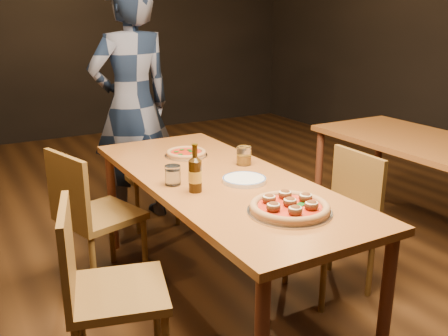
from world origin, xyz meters
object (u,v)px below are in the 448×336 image
pizza_margherita (186,153)px  beer_bottle (195,175)px  chair_main_sw (100,214)px  chair_end (148,173)px  pizza_meatball (290,207)px  amber_glass (244,156)px  diner (132,106)px  chair_main_e (330,222)px  water_glass (173,175)px  table_main (220,190)px  chair_main_nw (118,291)px  plate_stack (244,180)px

pizza_margherita → beer_bottle: size_ratio=1.11×
chair_main_sw → chair_end: bearing=-55.2°
chair_end → pizza_meatball: chair_end is taller
chair_main_sw → amber_glass: 0.94m
chair_main_sw → diner: diner is taller
chair_end → chair_main_e: bearing=-71.2°
chair_main_sw → chair_end: 0.95m
chair_main_e → water_glass: chair_main_e is taller
beer_bottle → table_main: bearing=31.7°
pizza_meatball → amber_glass: 0.77m
chair_main_sw → chair_main_e: chair_main_sw is taller
chair_main_e → pizza_margherita: size_ratio=3.25×
chair_main_sw → diner: 1.13m
beer_bottle → water_glass: beer_bottle is taller
chair_main_sw → pizza_margherita: (0.57, -0.03, 0.31)m
pizza_margherita → water_glass: (-0.30, -0.47, 0.04)m
chair_main_e → amber_glass: bearing=-136.9°
pizza_meatball → water_glass: water_glass is taller
chair_main_nw → water_glass: 0.70m
table_main → chair_end: bearing=87.4°
plate_stack → amber_glass: (0.17, 0.27, 0.04)m
chair_main_e → pizza_margherita: (-0.57, 0.74, 0.32)m
chair_main_e → plate_stack: 0.62m
chair_main_nw → chair_main_e: size_ratio=1.02×
chair_main_sw → table_main: bearing=-149.9°
table_main → chair_main_e: size_ratio=2.25×
chair_main_sw → amber_glass: (0.79, -0.37, 0.35)m
chair_main_e → plate_stack: size_ratio=3.74×
chair_main_e → plate_stack: (-0.52, 0.12, 0.32)m
table_main → beer_bottle: size_ratio=8.14×
plate_stack → chair_end: bearing=91.0°
chair_main_sw → chair_main_e: size_ratio=1.03×
chair_main_sw → beer_bottle: size_ratio=3.71×
pizza_meatball → plate_stack: (0.05, 0.47, -0.02)m
chair_main_sw → pizza_meatball: 1.29m
chair_main_sw → beer_bottle: 0.82m
beer_bottle → chair_end: bearing=78.9°
chair_main_nw → beer_bottle: size_ratio=3.70×
beer_bottle → water_glass: (-0.06, 0.16, -0.04)m
chair_main_e → beer_bottle: 0.92m
pizza_margherita → amber_glass: bearing=-57.7°
chair_main_e → water_glass: (-0.88, 0.27, 0.36)m
chair_end → amber_glass: size_ratio=7.52×
amber_glass → plate_stack: bearing=-121.5°
pizza_margherita → pizza_meatball: bearing=-89.8°
chair_main_nw → beer_bottle: (0.51, 0.24, 0.38)m
chair_main_nw → chair_main_e: chair_main_nw is taller
chair_end → chair_main_sw: bearing=-130.1°
beer_bottle → amber_glass: 0.54m
pizza_margherita → chair_end: bearing=88.0°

